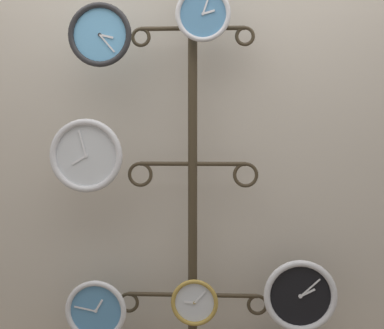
# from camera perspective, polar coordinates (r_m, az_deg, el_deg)

# --- Properties ---
(shop_wall) EXTENTS (4.40, 0.04, 2.80)m
(shop_wall) POSITION_cam_1_polar(r_m,az_deg,el_deg) (2.58, 0.26, 4.87)
(shop_wall) COLOR #BCB2A3
(shop_wall) RESTS_ON ground_plane
(display_stand) EXTENTS (0.69, 0.41, 2.12)m
(display_stand) POSITION_cam_1_polar(r_m,az_deg,el_deg) (2.50, 0.07, -10.94)
(display_stand) COLOR #382D1E
(display_stand) RESTS_ON ground_plane
(clock_top_left) EXTENTS (0.28, 0.04, 0.28)m
(clock_top_left) POSITION_cam_1_polar(r_m,az_deg,el_deg) (2.41, -9.78, 13.46)
(clock_top_left) COLOR #60A8DB
(clock_top_center) EXTENTS (0.24, 0.04, 0.24)m
(clock_top_center) POSITION_cam_1_polar(r_m,az_deg,el_deg) (2.38, 1.19, 15.73)
(clock_top_center) COLOR #4C84B2
(clock_middle_left) EXTENTS (0.33, 0.04, 0.33)m
(clock_middle_left) POSITION_cam_1_polar(r_m,az_deg,el_deg) (2.40, -11.22, 0.93)
(clock_middle_left) COLOR silver
(clock_bottom_left) EXTENTS (0.28, 0.04, 0.28)m
(clock_bottom_left) POSITION_cam_1_polar(r_m,az_deg,el_deg) (2.51, -10.20, -15.08)
(clock_bottom_left) COLOR #4C84B2
(clock_bottom_center) EXTENTS (0.21, 0.04, 0.21)m
(clock_bottom_center) POSITION_cam_1_polar(r_m,az_deg,el_deg) (2.43, 0.28, -14.48)
(clock_bottom_center) COLOR silver
(clock_bottom_right) EXTENTS (0.32, 0.04, 0.32)m
(clock_bottom_right) POSITION_cam_1_polar(r_m,az_deg,el_deg) (2.45, 11.47, -13.57)
(clock_bottom_right) COLOR black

